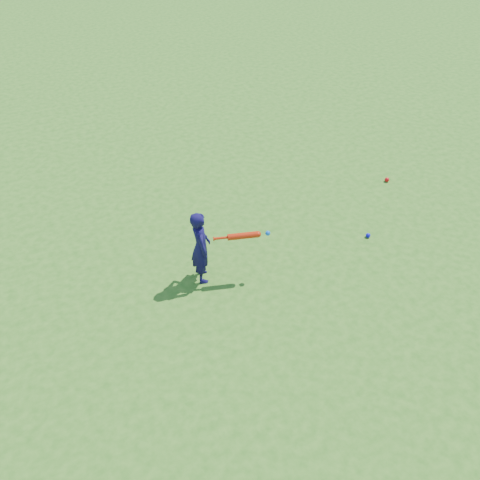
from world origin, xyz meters
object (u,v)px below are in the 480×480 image
(bat_swing, at_px, (245,236))
(ground_ball_red, at_px, (387,180))
(child, at_px, (201,247))
(ground_ball_blue, at_px, (368,235))

(bat_swing, bearing_deg, ground_ball_red, 34.50)
(child, xyz_separation_m, ground_ball_red, (3.65, 0.83, -0.48))
(child, relative_size, ground_ball_blue, 15.38)
(child, height_order, ground_ball_blue, child)
(ground_ball_red, distance_m, bat_swing, 3.34)
(ground_ball_red, relative_size, ground_ball_blue, 1.11)
(ground_ball_red, bearing_deg, ground_ball_blue, -137.48)
(ground_ball_blue, xyz_separation_m, bat_swing, (-1.94, 0.05, 0.63))
(child, height_order, bat_swing, child)
(ground_ball_blue, bearing_deg, ground_ball_red, 42.52)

